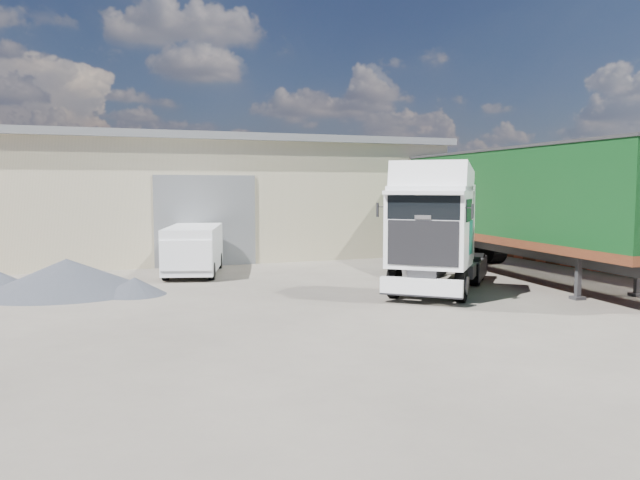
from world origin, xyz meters
name	(u,v)px	position (x,y,z in m)	size (l,w,h in m)	color
ground	(353,309)	(0.00, 0.00, 0.00)	(120.00, 120.00, 0.00)	#2C2924
warehouse	(95,197)	(-6.00, 16.00, 2.66)	(30.60, 12.60, 5.42)	#BEB092
brick_boundary_wall	(551,233)	(11.50, 6.00, 1.25)	(0.35, 26.00, 2.50)	brown
tractor_unit	(435,239)	(3.16, 1.26, 1.63)	(5.39, 5.70, 3.88)	black
box_trailer	(522,199)	(7.84, 3.25, 2.71)	(4.04, 13.57, 4.45)	#2D2D30
panel_van	(193,250)	(-2.87, 7.71, 0.89)	(2.82, 4.54, 1.73)	black
gravel_heap	(64,277)	(-7.09, 5.22, 0.48)	(5.79, 4.98, 1.03)	black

